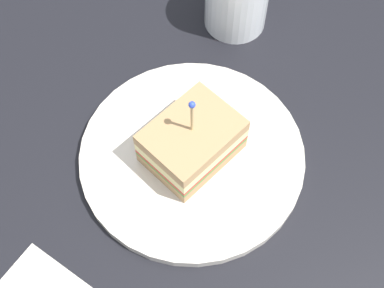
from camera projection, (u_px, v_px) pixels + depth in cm
name	position (u px, v px, depth cm)	size (l,w,h in cm)	color
ground_plane	(192.00, 162.00, 59.92)	(114.73, 114.73, 2.00)	black
plate	(192.00, 155.00, 58.52)	(25.02, 25.02, 1.23)	silver
sandwich_half_center	(195.00, 143.00, 55.64)	(11.94, 10.79, 9.96)	tan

